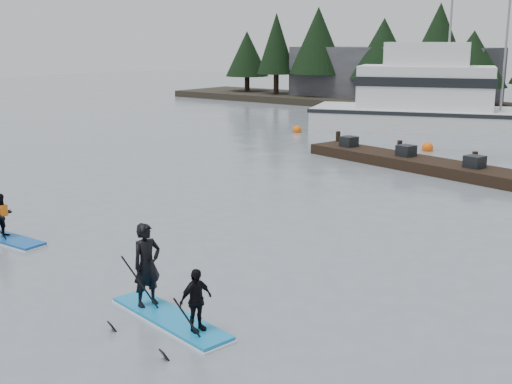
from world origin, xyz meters
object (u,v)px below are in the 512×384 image
Objects in this scene: paddleboard_solo at (3,224)px; paddleboard_duo at (165,288)px; fishing_boat_large at (450,118)px; floating_dock at (443,168)px.

paddleboard_duo reaches higher than paddleboard_solo.
floating_dock is (4.94, -13.51, -0.55)m from fishing_boat_large.
paddleboard_duo is (6.13, -31.37, -0.10)m from fishing_boat_large.
paddleboard_solo is (-6.38, -16.89, 0.26)m from floating_dock.
floating_dock is 4.88× the size of paddleboard_solo.
fishing_boat_large is 6.47× the size of paddleboard_solo.
fishing_boat_large reaches higher than paddleboard_solo.
paddleboard_solo is 7.63m from paddleboard_duo.
paddleboard_solo is 0.88× the size of paddleboard_duo.
fishing_boat_large is 5.73× the size of paddleboard_duo.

